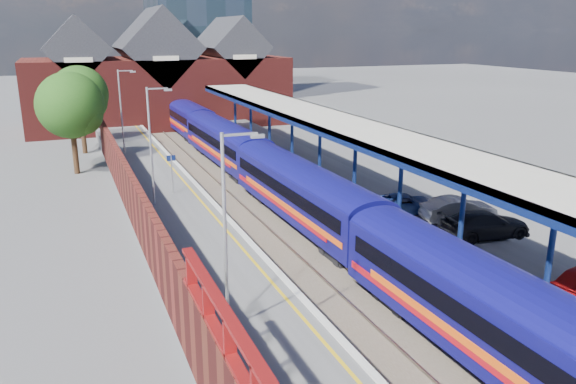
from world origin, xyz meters
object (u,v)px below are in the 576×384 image
Objects in this scene: lamp_post_b at (229,221)px; lamp_post_d at (122,106)px; train at (257,161)px; lamp_post_c at (153,139)px; parked_car_dark at (485,224)px; parked_car_blue at (405,203)px; platform_sign at (172,167)px; parked_car_silver at (459,209)px.

lamp_post_b and lamp_post_d have the same top height.
train is 9.28m from lamp_post_c.
parked_car_dark reaches higher than parked_car_blue.
parked_car_dark is (14.52, -12.04, -3.31)m from lamp_post_c.
parked_car_blue is at bearing 23.39° from parked_car_dark.
lamp_post_c reaches higher than parked_car_dark.
lamp_post_b is 15.41m from parked_car_dark.
lamp_post_c is 2.80× the size of platform_sign.
platform_sign reaches higher than parked_car_dark.
train is at bearing 27.09° from lamp_post_c.
lamp_post_b is at bearing 140.32° from parked_car_blue.
lamp_post_d is at bearing 45.28° from parked_car_blue.
platform_sign reaches higher than parked_car_blue.
lamp_post_b is at bearing 111.06° from parked_car_dark.
lamp_post_d is at bearing 123.25° from train.
lamp_post_c and lamp_post_d have the same top height.
lamp_post_d is 26.76m from parked_car_blue.
parked_car_silver is (13.50, -11.53, -1.01)m from platform_sign.
parked_car_silver is at bearing -1.95° from parked_car_dark.
parked_car_dark is at bearing -146.39° from parked_car_blue.
platform_sign is at bearing -84.44° from lamp_post_d.
platform_sign is 0.63× the size of parked_car_blue.
lamp_post_d is at bearing 40.57° from parked_car_silver.
platform_sign is at bearing 55.74° from lamp_post_c.
train is 17.39m from parked_car_dark.
lamp_post_c is 16.00m from lamp_post_d.
lamp_post_c is 1.49× the size of parked_car_dark.
parked_car_dark is at bearing -67.46° from train.
parked_car_blue is at bearing -60.74° from lamp_post_d.
platform_sign is 0.53× the size of parked_car_dark.
lamp_post_c is at bearing -124.26° from platform_sign.
lamp_post_b is 2.80× the size of platform_sign.
lamp_post_d is at bearing 90.00° from lamp_post_b.
lamp_post_b is at bearing -90.00° from lamp_post_c.
lamp_post_b is 1.00× the size of lamp_post_d.
train is at bearing 28.35° from parked_car_dark.
lamp_post_d is 29.72m from parked_car_silver.
parked_car_dark is (14.52, -28.04, -3.31)m from lamp_post_d.
train is at bearing -56.75° from lamp_post_d.
parked_car_blue is at bearing 34.30° from lamp_post_b.
parked_car_dark reaches higher than parked_car_silver.
platform_sign reaches higher than train.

